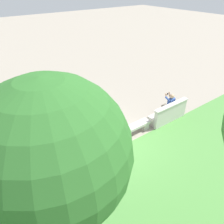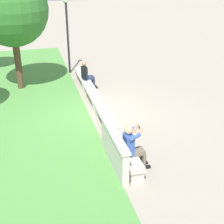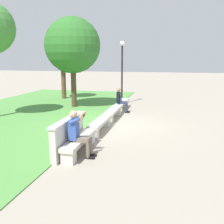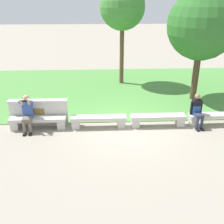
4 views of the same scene
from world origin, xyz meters
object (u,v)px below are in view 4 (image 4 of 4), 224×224
object	(u,v)px
backpack	(196,110)
bench_mid	(158,119)
tree_right_background	(122,8)
bench_far	(216,117)
person_distant	(197,110)
bench_main	(38,121)
bench_near	(98,120)
tree_behind_wall	(202,25)
person_photographer	(27,111)

from	to	relation	value
backpack	bench_mid	bearing A→B (deg)	179.97
bench_mid	tree_right_background	distance (m)	6.58
bench_far	person_distant	xyz separation A→B (m)	(-0.80, -0.07, 0.37)
backpack	tree_right_background	distance (m)	6.75
bench_main	bench_mid	bearing A→B (deg)	0.00
bench_far	tree_right_background	bearing A→B (deg)	120.39
bench_near	tree_behind_wall	distance (m)	6.10
tree_behind_wall	person_photographer	bearing A→B (deg)	-158.07
person_photographer	tree_right_background	size ratio (longest dim) A/B	0.26
bench_main	bench_far	distance (m)	6.67
person_photographer	bench_far	bearing A→B (deg)	0.64
bench_main	person_distant	xyz separation A→B (m)	(5.87, -0.07, 0.37)
person_photographer	tree_right_background	bearing A→B (deg)	54.94
person_photographer	tree_behind_wall	size ratio (longest dim) A/B	0.27
bench_main	person_photographer	size ratio (longest dim) A/B	1.55
tree_right_background	backpack	bearing A→B (deg)	-66.54
person_distant	tree_right_background	size ratio (longest dim) A/B	0.24
person_photographer	bench_near	bearing A→B (deg)	1.75
backpack	person_distant	bearing A→B (deg)	-70.61
person_photographer	person_distant	size ratio (longest dim) A/B	1.05
bench_mid	person_distant	xyz separation A→B (m)	(1.43, -0.07, 0.37)
bench_main	person_photographer	distance (m)	0.54
bench_mid	tree_behind_wall	world-z (taller)	tree_behind_wall
bench_near	bench_mid	distance (m)	2.22
tree_right_background	bench_near	bearing A→B (deg)	-103.50
backpack	tree_behind_wall	bearing A→B (deg)	72.47
bench_mid	person_distant	distance (m)	1.47
tree_right_background	bench_main	bearing A→B (deg)	-123.17
bench_mid	person_photographer	distance (m)	4.78
bench_mid	tree_right_background	xyz separation A→B (m)	(-0.93, 5.38, 3.67)
person_photographer	bench_mid	bearing A→B (deg)	0.93
bench_main	bench_near	bearing A→B (deg)	0.00
bench_far	bench_near	bearing A→B (deg)	180.00
tree_behind_wall	bench_main	bearing A→B (deg)	-157.72
bench_main	tree_right_background	size ratio (longest dim) A/B	0.40
bench_far	person_distant	distance (m)	0.88
bench_main	backpack	size ratio (longest dim) A/B	4.79
tree_behind_wall	tree_right_background	bearing A→B (deg)	140.68
tree_behind_wall	tree_right_background	world-z (taller)	tree_right_background
bench_main	backpack	world-z (taller)	backpack
bench_far	person_distant	world-z (taller)	person_distant
tree_behind_wall	tree_right_background	distance (m)	4.19
bench_near	tree_behind_wall	world-z (taller)	tree_behind_wall
tree_right_background	tree_behind_wall	bearing A→B (deg)	-39.32
bench_far	tree_behind_wall	xyz separation A→B (m)	(0.05, 2.75, 3.06)
bench_mid	backpack	xyz separation A→B (m)	(1.40, -0.00, 0.32)
person_distant	tree_behind_wall	xyz separation A→B (m)	(0.85, 2.82, 2.69)
tree_behind_wall	bench_mid	bearing A→B (deg)	-129.54
bench_far	tree_right_background	world-z (taller)	tree_right_background
person_photographer	bench_main	bearing A→B (deg)	13.92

